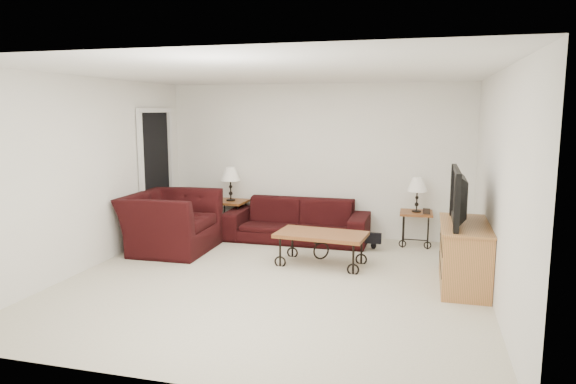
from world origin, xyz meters
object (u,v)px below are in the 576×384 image
object	(u,v)px
coffee_table	(321,249)
tv_stand	(464,255)
side_table_right	(416,229)
backpack	(374,233)
lamp_left	(231,184)
lamp_right	(417,195)
sofa	(297,220)
side_table_left	(231,217)
television	(465,196)
armchair	(171,222)

from	to	relation	value
coffee_table	tv_stand	bearing A→B (deg)	-12.17
side_table_right	tv_stand	bearing A→B (deg)	-71.50
tv_stand	backpack	distance (m)	1.84
side_table_right	lamp_left	world-z (taller)	lamp_left
lamp_right	backpack	distance (m)	0.90
sofa	side_table_left	xyz separation A→B (m)	(-1.19, 0.18, -0.05)
tv_stand	television	xyz separation A→B (m)	(-0.02, 0.00, 0.70)
side_table_right	coffee_table	bearing A→B (deg)	-131.10
coffee_table	side_table_left	bearing A→B (deg)	142.91
backpack	television	bearing A→B (deg)	-37.28
coffee_table	armchair	size ratio (longest dim) A/B	0.90
sofa	television	distance (m)	2.99
side_table_right	lamp_right	distance (m)	0.53
side_table_left	television	world-z (taller)	television
coffee_table	lamp_right	bearing A→B (deg)	48.90
television	backpack	xyz separation A→B (m)	(-1.17, 1.39, -0.83)
side_table_left	armchair	xyz separation A→B (m)	(-0.48, -1.21, 0.15)
lamp_left	television	size ratio (longest dim) A/B	0.50
sofa	coffee_table	distance (m)	1.36
sofa	backpack	size ratio (longest dim) A/B	4.58
sofa	backpack	xyz separation A→B (m)	(1.24, -0.20, -0.08)
coffee_table	tv_stand	xyz separation A→B (m)	(1.80, -0.39, 0.15)
sofa	television	xyz separation A→B (m)	(2.41, -1.59, 0.75)
coffee_table	backpack	distance (m)	1.17
coffee_table	television	bearing A→B (deg)	-12.31
sofa	coffee_table	xyz separation A→B (m)	(0.64, -1.20, -0.11)
lamp_left	backpack	bearing A→B (deg)	-8.93
lamp_right	side_table_right	bearing A→B (deg)	0.00
side_table_left	television	size ratio (longest dim) A/B	0.50
side_table_right	television	world-z (taller)	television
side_table_left	lamp_left	world-z (taller)	lamp_left
lamp_left	side_table_right	bearing A→B (deg)	0.00
lamp_left	armchair	size ratio (longest dim) A/B	0.43
armchair	tv_stand	world-z (taller)	armchair
armchair	side_table_right	bearing A→B (deg)	-72.05
sofa	tv_stand	bearing A→B (deg)	-33.16
tv_stand	lamp_left	bearing A→B (deg)	153.98
tv_stand	backpack	bearing A→B (deg)	130.69
lamp_right	tv_stand	world-z (taller)	lamp_right
lamp_left	lamp_right	xyz separation A→B (m)	(3.04, 0.00, -0.06)
side_table_left	lamp_right	world-z (taller)	lamp_right
tv_stand	television	world-z (taller)	television
lamp_left	tv_stand	xyz separation A→B (m)	(3.63, -1.77, -0.47)
lamp_right	television	distance (m)	1.88
side_table_left	television	bearing A→B (deg)	-26.14
side_table_left	backpack	bearing A→B (deg)	-8.93
sofa	backpack	world-z (taller)	sofa
backpack	coffee_table	bearing A→B (deg)	-108.65
side_table_left	armchair	world-z (taller)	armchair
side_table_right	lamp_right	size ratio (longest dim) A/B	1.00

